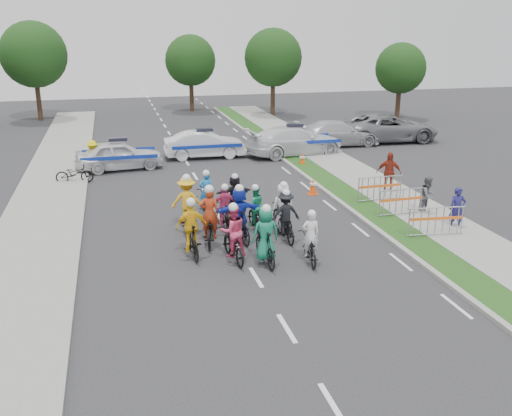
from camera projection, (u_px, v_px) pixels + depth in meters
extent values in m
plane|color=#28282B|center=(256.00, 278.00, 16.47)|extent=(90.00, 90.00, 0.00)
cube|color=gray|center=(351.00, 210.00, 22.26)|extent=(0.20, 60.00, 0.12)
cube|color=#1A4917|center=(367.00, 209.00, 22.42)|extent=(1.20, 60.00, 0.11)
cube|color=gray|center=(409.00, 206.00, 22.84)|extent=(2.40, 60.00, 0.13)
cube|color=gray|center=(37.00, 236.00, 19.54)|extent=(3.00, 60.00, 0.13)
imported|color=black|center=(310.00, 248.00, 17.44)|extent=(0.80, 1.74, 0.88)
imported|color=white|center=(311.00, 234.00, 17.25)|extent=(0.58, 0.42, 1.47)
sphere|color=white|center=(312.00, 214.00, 17.00)|extent=(0.25, 0.25, 0.25)
imported|color=black|center=(265.00, 247.00, 17.27)|extent=(0.61, 1.86, 1.10)
imported|color=#167A57|center=(266.00, 233.00, 17.09)|extent=(0.83, 0.56, 1.65)
sphere|color=white|center=(266.00, 209.00, 16.80)|extent=(0.29, 0.29, 0.29)
imported|color=black|center=(233.00, 246.00, 17.53)|extent=(0.84, 1.92, 0.98)
imported|color=#E23E6C|center=(233.00, 231.00, 17.33)|extent=(0.85, 0.70, 1.63)
sphere|color=white|center=(233.00, 207.00, 17.05)|extent=(0.28, 0.28, 0.28)
imported|color=black|center=(192.00, 239.00, 17.84)|extent=(0.65, 1.89, 1.12)
imported|color=yellow|center=(191.00, 226.00, 17.66)|extent=(1.01, 0.47, 1.67)
sphere|color=white|center=(191.00, 202.00, 17.37)|extent=(0.29, 0.29, 0.29)
imported|color=black|center=(285.00, 227.00, 19.26)|extent=(0.67, 1.79, 0.93)
imported|color=black|center=(285.00, 213.00, 19.06)|extent=(1.02, 0.61, 1.55)
sphere|color=white|center=(286.00, 193.00, 18.80)|extent=(0.27, 0.27, 0.27)
imported|color=black|center=(239.00, 225.00, 19.12)|extent=(0.82, 1.97, 1.15)
imported|color=#1A31C4|center=(239.00, 212.00, 18.93)|extent=(1.65, 0.74, 1.72)
sphere|color=white|center=(239.00, 189.00, 18.64)|extent=(0.30, 0.30, 0.30)
imported|color=black|center=(210.00, 228.00, 18.95)|extent=(1.10, 2.10, 1.05)
imported|color=#B63516|center=(209.00, 213.00, 18.75)|extent=(0.71, 0.54, 1.75)
sphere|color=white|center=(209.00, 189.00, 18.44)|extent=(0.30, 0.30, 0.30)
imported|color=black|center=(282.00, 217.00, 19.97)|extent=(0.66, 1.81, 1.07)
imported|color=white|center=(283.00, 206.00, 19.79)|extent=(0.82, 0.58, 1.60)
sphere|color=white|center=(284.00, 185.00, 19.52)|extent=(0.28, 0.28, 0.28)
imported|color=black|center=(255.00, 217.00, 20.27)|extent=(0.59, 1.66, 0.87)
imported|color=#1D9F69|center=(255.00, 205.00, 20.09)|extent=(0.71, 0.55, 1.45)
sphere|color=white|center=(255.00, 188.00, 19.84)|extent=(0.25, 0.25, 0.25)
imported|color=black|center=(225.00, 216.00, 20.22)|extent=(0.52, 1.65, 0.98)
imported|color=#CE396F|center=(225.00, 205.00, 20.05)|extent=(0.87, 0.39, 1.47)
sphere|color=white|center=(225.00, 187.00, 19.79)|extent=(0.25, 0.25, 0.25)
imported|color=black|center=(187.00, 215.00, 20.28)|extent=(1.09, 2.10, 1.05)
imported|color=yellow|center=(187.00, 201.00, 20.07)|extent=(1.24, 0.87, 1.75)
sphere|color=white|center=(186.00, 178.00, 19.77)|extent=(0.30, 0.30, 0.30)
imported|color=black|center=(235.00, 204.00, 21.54)|extent=(0.70, 1.70, 0.99)
imported|color=black|center=(235.00, 194.00, 21.37)|extent=(1.43, 0.64, 1.48)
sphere|color=white|center=(235.00, 177.00, 21.11)|extent=(0.26, 0.26, 0.26)
imported|color=black|center=(206.00, 203.00, 21.82)|extent=(0.61, 1.76, 0.92)
imported|color=blue|center=(206.00, 191.00, 21.62)|extent=(0.56, 0.37, 1.54)
sphere|color=white|center=(206.00, 173.00, 21.36)|extent=(0.27, 0.27, 0.27)
imported|color=silver|center=(119.00, 155.00, 28.63)|extent=(4.49, 2.29, 1.47)
imported|color=silver|center=(205.00, 145.00, 31.24)|extent=(4.46, 1.68, 1.45)
imported|color=silver|center=(295.00, 141.00, 31.85)|extent=(5.78, 2.99, 1.60)
imported|color=#B6B6BB|center=(338.00, 133.00, 34.43)|extent=(5.18, 2.20, 1.49)
imported|color=slate|center=(388.00, 128.00, 35.60)|extent=(6.28, 3.13, 1.71)
imported|color=navy|center=(457.00, 209.00, 20.17)|extent=(0.64, 0.52, 1.53)
imported|color=#545559|center=(428.00, 196.00, 21.72)|extent=(0.92, 0.86, 1.52)
imported|color=maroon|center=(389.00, 173.00, 24.55)|extent=(1.14, 0.86, 1.80)
imported|color=yellow|center=(93.00, 156.00, 28.09)|extent=(1.13, 0.79, 1.59)
cube|color=#F24C0C|center=(313.00, 194.00, 24.62)|extent=(0.40, 0.40, 0.03)
cone|color=#F24C0C|center=(313.00, 186.00, 24.51)|extent=(0.36, 0.36, 0.70)
cylinder|color=silver|center=(313.00, 184.00, 24.48)|extent=(0.29, 0.29, 0.08)
cube|color=#F24C0C|center=(302.00, 165.00, 29.62)|extent=(0.40, 0.40, 0.03)
cone|color=#F24C0C|center=(302.00, 159.00, 29.52)|extent=(0.36, 0.36, 0.70)
cylinder|color=silver|center=(302.00, 157.00, 29.49)|extent=(0.29, 0.29, 0.08)
imported|color=black|center=(74.00, 174.00, 26.25)|extent=(1.72, 0.68, 0.89)
cylinder|color=#382619|center=(273.00, 95.00, 45.77)|extent=(0.36, 0.36, 3.25)
sphere|color=#133912|center=(273.00, 58.00, 44.88)|extent=(4.55, 4.55, 4.55)
cylinder|color=#382619|center=(398.00, 101.00, 44.26)|extent=(0.36, 0.36, 2.75)
sphere|color=#133912|center=(401.00, 68.00, 43.51)|extent=(3.85, 3.85, 3.85)
cylinder|color=#382619|center=(38.00, 97.00, 43.36)|extent=(0.36, 0.36, 3.50)
sphere|color=#133912|center=(33.00, 54.00, 42.40)|extent=(4.90, 4.90, 4.90)
cylinder|color=#382619|center=(192.00, 93.00, 48.10)|extent=(0.36, 0.36, 3.00)
sphere|color=#133912|center=(190.00, 60.00, 47.27)|extent=(4.20, 4.20, 4.20)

